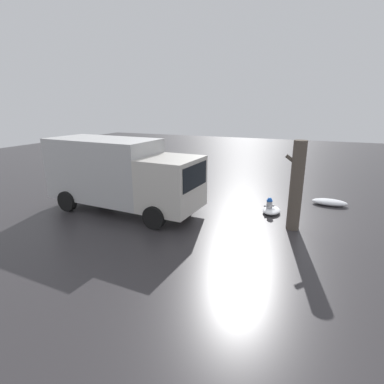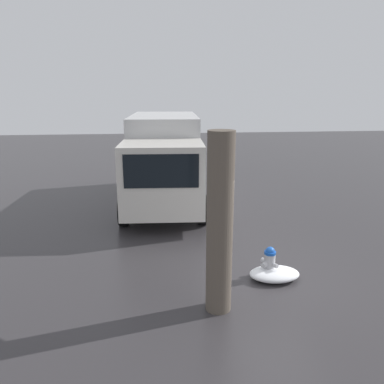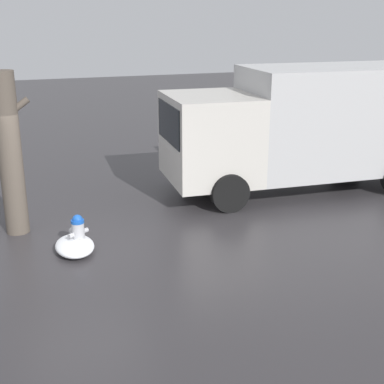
{
  "view_description": "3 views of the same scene",
  "coord_description": "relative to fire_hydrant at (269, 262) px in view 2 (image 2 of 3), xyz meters",
  "views": [
    {
      "loc": [
        -1.65,
        12.55,
        4.55
      ],
      "look_at": [
        3.38,
        0.57,
        0.74
      ],
      "focal_mm": 28.0,
      "sensor_mm": 36.0,
      "label": 1
    },
    {
      "loc": [
        -7.26,
        2.51,
        3.96
      ],
      "look_at": [
        3.17,
        1.35,
        1.15
      ],
      "focal_mm": 35.0,
      "sensor_mm": 36.0,
      "label": 2
    },
    {
      "loc": [
        -1.1,
        -9.75,
        4.36
      ],
      "look_at": [
        2.51,
        0.5,
        0.74
      ],
      "focal_mm": 50.0,
      "sensor_mm": 36.0,
      "label": 3
    }
  ],
  "objects": [
    {
      "name": "delivery_truck",
      "position": [
        6.15,
        2.03,
        1.32
      ],
      "size": [
        7.03,
        3.0,
        3.13
      ],
      "rotation": [
        0.0,
        0.0,
        1.51
      ],
      "color": "beige",
      "rests_on": "ground_plane"
    },
    {
      "name": "tree_trunk",
      "position": [
        -1.08,
        1.33,
        1.32
      ],
      "size": [
        0.73,
        0.48,
        3.34
      ],
      "color": "brown",
      "rests_on": "ground_plane"
    },
    {
      "name": "fire_hydrant",
      "position": [
        0.0,
        0.0,
        0.0
      ],
      "size": [
        0.43,
        0.37,
        0.72
      ],
      "rotation": [
        0.0,
        0.0,
        2.1
      ],
      "color": "#B7B7BC",
      "rests_on": "ground_plane"
    },
    {
      "name": "snow_pile_by_hydrant",
      "position": [
        -0.09,
        -0.1,
        -0.25
      ],
      "size": [
        0.73,
        1.1,
        0.25
      ],
      "color": "white",
      "rests_on": "ground_plane"
    },
    {
      "name": "ground_plane",
      "position": [
        0.0,
        -0.0,
        -0.37
      ],
      "size": [
        60.0,
        60.0,
        0.0
      ],
      "primitive_type": "plane",
      "color": "#333033"
    }
  ]
}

